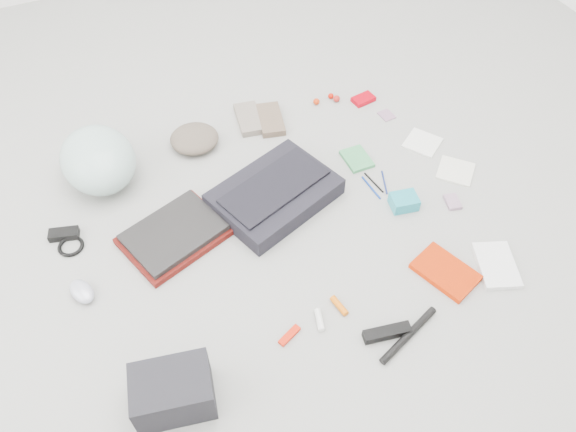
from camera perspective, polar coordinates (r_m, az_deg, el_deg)
name	(u,v)px	position (r m, az deg, el deg)	size (l,w,h in m)	color
ground_plane	(288,225)	(2.06, 0.00, -0.89)	(4.00, 4.00, 0.00)	gray
messenger_bag	(275,194)	(2.11, -1.36, 2.25)	(0.44, 0.31, 0.07)	black
bag_flap	(274,186)	(2.08, -1.38, 3.03)	(0.41, 0.18, 0.01)	black
laptop_sleeve	(175,236)	(2.05, -11.43, -2.02)	(0.35, 0.26, 0.02)	#5B110C
laptop	(174,232)	(2.04, -11.53, -1.63)	(0.32, 0.24, 0.02)	black
bike_helmet	(98,160)	(2.26, -18.74, 5.44)	(0.28, 0.34, 0.21)	#AACDC6
beanie	(194,139)	(2.36, -9.49, 7.76)	(0.20, 0.19, 0.07)	brown
mitten_left	(249,119)	(2.46, -3.99, 9.83)	(0.10, 0.19, 0.03)	gray
mitten_right	(271,120)	(2.45, -1.78, 9.77)	(0.10, 0.20, 0.03)	brown
power_brick	(64,234)	(2.17, -21.81, -1.71)	(0.10, 0.05, 0.03)	black
cable_coil	(71,246)	(2.14, -21.19, -2.88)	(0.09, 0.09, 0.01)	black
mouse	(82,291)	(1.99, -20.21, -7.20)	(0.07, 0.11, 0.04)	#A8ABBD
camera_bag	(173,392)	(1.69, -11.60, -17.07)	(0.22, 0.16, 0.15)	black
multitool	(289,335)	(1.81, 0.15, -12.03)	(0.08, 0.02, 0.01)	red
toiletry_tube_white	(319,320)	(1.83, 3.21, -10.49)	(0.02, 0.02, 0.08)	silver
toiletry_tube_orange	(339,306)	(1.86, 5.23, -9.06)	(0.02, 0.02, 0.08)	#D55F07
u_lock	(387,333)	(1.83, 10.01, -11.59)	(0.15, 0.04, 0.03)	black
bike_pump	(409,335)	(1.84, 12.15, -11.73)	(0.02, 0.02, 0.26)	black
book_red	(445,272)	(2.00, 15.70, -5.47)	(0.14, 0.21, 0.02)	red
book_white	(496,265)	(2.07, 20.41, -4.71)	(0.13, 0.19, 0.02)	silver
notepad	(357,159)	(2.30, 7.00, 5.79)	(0.10, 0.13, 0.02)	#38884E
pen_blue	(371,188)	(2.20, 8.44, 2.87)	(0.01, 0.01, 0.13)	navy
pen_black	(374,183)	(2.22, 8.71, 3.38)	(0.01, 0.01, 0.12)	black
pen_navy	(384,182)	(2.23, 9.76, 3.40)	(0.01, 0.01, 0.12)	navy
accordion_wallet	(404,202)	(2.15, 11.70, 1.44)	(0.10, 0.08, 0.05)	teal
card_deck	(452,202)	(2.21, 16.37, 1.39)	(0.05, 0.07, 0.01)	#A5809A
napkin_top	(422,143)	(2.42, 13.50, 7.26)	(0.13, 0.13, 0.01)	silver
napkin_bottom	(456,171)	(2.34, 16.66, 4.41)	(0.13, 0.13, 0.01)	beige
lollipop_a	(316,102)	(2.55, 2.90, 11.54)	(0.03, 0.03, 0.03)	red
lollipop_b	(331,96)	(2.58, 4.38, 12.06)	(0.03, 0.03, 0.03)	#BA0E00
lollipop_c	(337,99)	(2.57, 4.96, 11.79)	(0.03, 0.03, 0.03)	#A71F19
altoids_tin	(363,99)	(2.59, 7.66, 11.68)	(0.10, 0.06, 0.02)	#B7000F
stamp_sheet	(387,115)	(2.53, 9.98, 10.06)	(0.06, 0.07, 0.00)	#9C6F8E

